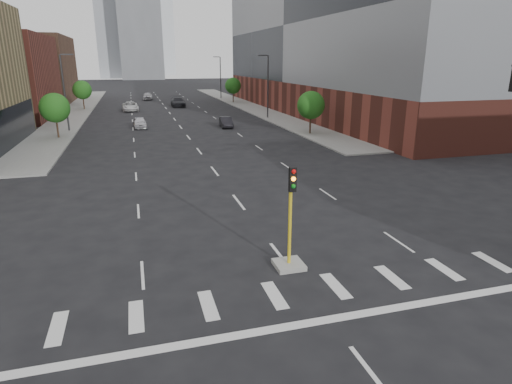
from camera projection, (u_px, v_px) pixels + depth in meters
name	position (u px, v px, depth m)	size (l,w,h in m)	color
sidewalk_left_far	(78.00, 110.00, 73.88)	(5.00, 92.00, 0.15)	gray
sidewalk_right_far	(245.00, 105.00, 81.75)	(5.00, 92.00, 0.15)	gray
building_left_far_b	(17.00, 70.00, 85.23)	(20.00, 24.00, 13.00)	brown
building_right_main	(353.00, 43.00, 69.46)	(24.00, 70.00, 22.00)	brown
tower_left	(119.00, 0.00, 199.46)	(22.00, 22.00, 70.00)	#B2B7BC
tower_right	(153.00, 1.00, 239.44)	(20.00, 20.00, 80.00)	#B2B7BC
tower_mid	(140.00, 27.00, 187.04)	(18.00, 18.00, 44.00)	slate
median_traffic_signal	(290.00, 246.00, 17.82)	(1.20, 1.20, 4.40)	#999993
streetlight_right_a	(267.00, 84.00, 62.42)	(1.60, 0.22, 9.07)	#2D2D30
streetlight_right_b	(220.00, 76.00, 94.56)	(1.60, 0.22, 9.07)	#2D2D30
streetlight_left	(65.00, 90.00, 50.79)	(1.60, 0.22, 9.07)	#2D2D30
tree_left_near	(55.00, 108.00, 46.53)	(3.20, 3.20, 4.85)	#382619
tree_left_far	(82.00, 90.00, 74.08)	(3.20, 3.20, 4.85)	#382619
tree_right_near	(311.00, 105.00, 49.28)	(3.20, 3.20, 4.85)	#382619
tree_right_far	(233.00, 86.00, 86.01)	(3.20, 3.20, 4.85)	#382619
car_near_left	(140.00, 123.00, 54.83)	(1.66, 4.11, 1.40)	silver
car_mid_right	(226.00, 122.00, 55.42)	(1.40, 4.01, 1.32)	black
car_far_left	(130.00, 106.00, 73.15)	(2.54, 5.52, 1.53)	silver
car_deep_right	(178.00, 102.00, 79.84)	(2.37, 5.84, 1.69)	black
car_distant	(148.00, 96.00, 93.35)	(1.89, 4.69, 1.60)	#B2B2B7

